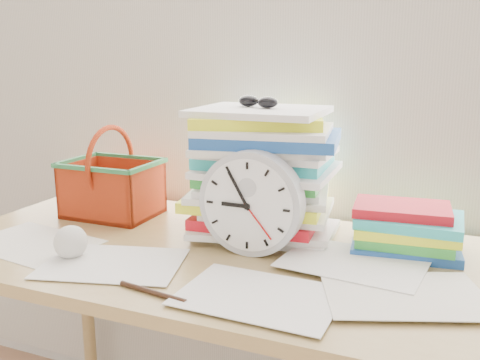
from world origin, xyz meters
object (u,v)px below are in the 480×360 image
at_px(clock, 252,203).
at_px(book_stack, 405,229).
at_px(desk, 215,278).
at_px(paper_stack, 264,172).
at_px(basket, 112,172).

distance_m(clock, book_stack, 0.37).
height_order(desk, book_stack, book_stack).
xyz_separation_m(paper_stack, book_stack, (0.36, -0.00, -0.11)).
relative_size(clock, basket, 0.96).
distance_m(desk, paper_stack, 0.30).
xyz_separation_m(desk, paper_stack, (0.07, 0.17, 0.24)).
relative_size(desk, clock, 5.61).
relative_size(clock, book_stack, 0.93).
bearing_deg(book_stack, basket, -178.79).
distance_m(paper_stack, basket, 0.47).
bearing_deg(book_stack, paper_stack, 179.42).
height_order(desk, paper_stack, paper_stack).
bearing_deg(basket, book_stack, 0.91).
xyz_separation_m(clock, basket, (-0.49, 0.14, 0.01)).
xyz_separation_m(paper_stack, basket, (-0.46, -0.02, -0.03)).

